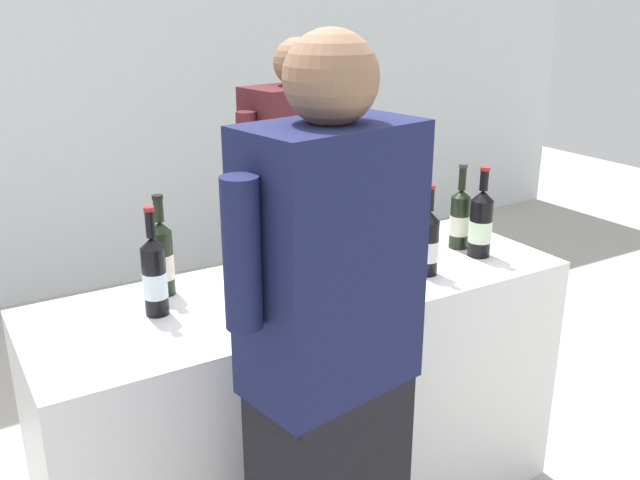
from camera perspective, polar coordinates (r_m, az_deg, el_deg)
wall_back at (r=4.58m, az=-17.94°, el=13.17°), size 8.00×0.10×2.80m
counter at (r=2.52m, az=-0.84°, el=-13.36°), size 1.83×0.62×0.92m
wine_bottle_0 at (r=2.38m, az=8.92°, el=-0.24°), size 0.07×0.07×0.32m
wine_bottle_1 at (r=2.59m, az=13.14°, el=1.33°), size 0.08×0.08×0.34m
wine_bottle_2 at (r=2.37m, az=2.67°, el=-0.06°), size 0.08×0.08×0.33m
wine_bottle_3 at (r=2.11m, az=-13.52°, el=-2.92°), size 0.07×0.07×0.34m
wine_bottle_4 at (r=2.25m, az=-12.91°, el=-1.44°), size 0.07×0.07×0.33m
wine_bottle_5 at (r=2.66m, az=11.47°, el=1.75°), size 0.07×0.07×0.32m
wine_bottle_6 at (r=2.24m, az=2.35°, el=-0.92°), size 0.08×0.08×0.34m
wine_bottle_7 at (r=2.51m, az=2.26°, el=1.14°), size 0.07×0.07×0.32m
wine_glass at (r=2.31m, az=5.86°, el=-0.38°), size 0.07×0.07×0.18m
person_server at (r=3.07m, az=-1.71°, el=0.14°), size 0.61×0.32×1.67m
person_guest at (r=1.76m, az=0.77°, el=-13.47°), size 0.56×0.30×1.77m
potted_shrub at (r=3.84m, az=4.70°, el=4.19°), size 0.52×0.56×1.23m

